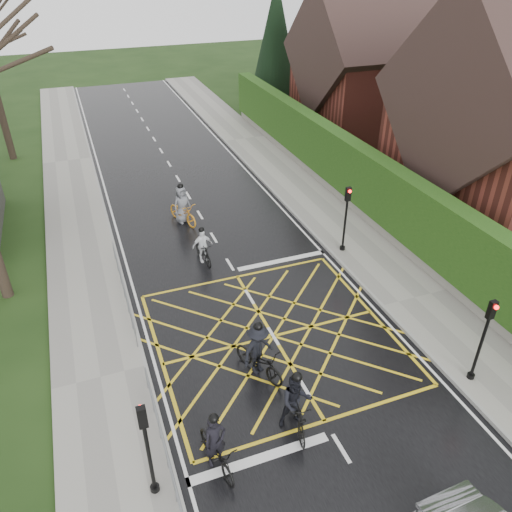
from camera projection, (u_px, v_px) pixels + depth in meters
ground at (273, 336)px, 17.86m from camera, size 120.00×120.00×0.00m
road at (273, 336)px, 17.86m from camera, size 9.00×80.00×0.01m
sidewalk_right at (414, 299)px, 19.61m from camera, size 3.00×80.00×0.15m
sidewalk_left at (101, 378)px, 16.04m from camera, size 3.00×80.00×0.15m
stone_wall at (372, 218)px, 24.73m from camera, size 0.50×38.00×0.70m
hedge at (377, 186)px, 23.79m from camera, size 0.90×38.00×2.80m
house_far at (374, 73)px, 34.17m from camera, size 9.80×8.80×10.30m
conifer at (276, 47)px, 38.97m from camera, size 4.60×4.60×10.00m
railing_south at (162, 437)px, 13.29m from camera, size 0.05×5.04×1.03m
railing_north at (123, 284)px, 19.22m from camera, size 0.05×6.04×1.03m
traffic_light_ne at (345, 220)px, 21.81m from camera, size 0.24×0.31×3.21m
traffic_light_se at (482, 342)px, 15.16m from camera, size 0.24×0.31×3.21m
traffic_light_sw at (148, 452)px, 11.90m from camera, size 0.24×0.31×3.21m
cyclist_rear at (216, 449)px, 13.18m from camera, size 1.02×2.02×1.87m
cyclist_back at (296, 407)px, 14.18m from camera, size 1.04×2.12×2.05m
cyclist_mid at (259, 355)px, 15.98m from camera, size 1.52×2.23×2.05m
cyclist_front at (203, 249)px, 21.70m from camera, size 0.95×1.74×1.70m
cyclist_lead at (182, 209)px, 24.75m from camera, size 1.49×2.28×2.09m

